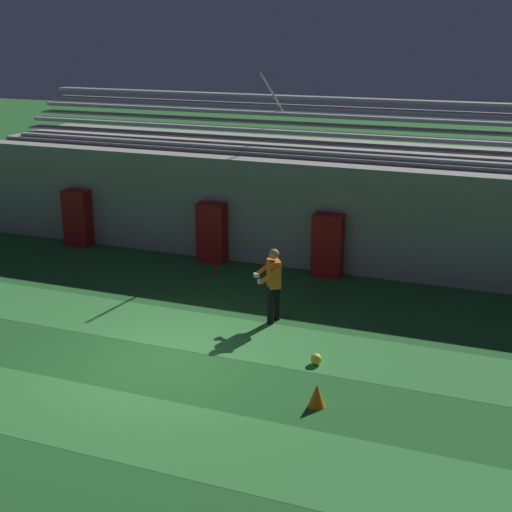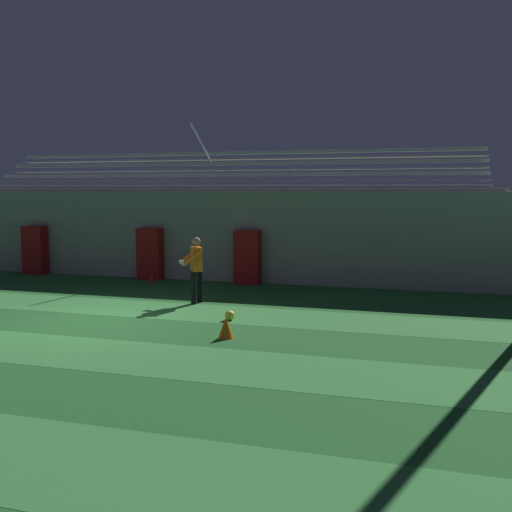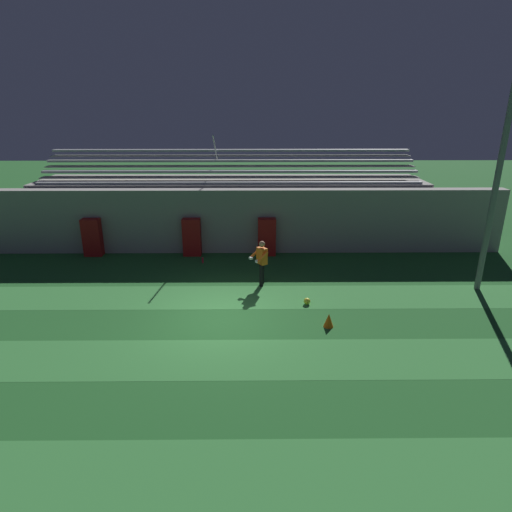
{
  "view_description": "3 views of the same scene",
  "coord_description": "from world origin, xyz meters",
  "px_view_note": "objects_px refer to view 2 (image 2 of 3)",
  "views": [
    {
      "loc": [
        6.12,
        -10.94,
        6.23
      ],
      "look_at": [
        0.88,
        2.74,
        1.43
      ],
      "focal_mm": 50.0,
      "sensor_mm": 36.0,
      "label": 1
    },
    {
      "loc": [
        7.06,
        -11.16,
        2.85
      ],
      "look_at": [
        3.26,
        1.43,
        1.39
      ],
      "focal_mm": 42.0,
      "sensor_mm": 36.0,
      "label": 2
    },
    {
      "loc": [
        0.99,
        -11.77,
        6.2
      ],
      "look_at": [
        1.12,
        2.19,
        1.27
      ],
      "focal_mm": 30.0,
      "sensor_mm": 36.0,
      "label": 3
    }
  ],
  "objects_px": {
    "padding_pillar_gate_left": "(150,254)",
    "padding_pillar_far_left": "(35,250)",
    "soccer_ball": "(230,315)",
    "water_bottle": "(152,281)",
    "padding_pillar_gate_right": "(247,257)",
    "goalkeeper": "(196,266)",
    "traffic_cone": "(226,327)"
  },
  "relations": [
    {
      "from": "padding_pillar_gate_left",
      "to": "padding_pillar_far_left",
      "type": "height_order",
      "value": "same"
    },
    {
      "from": "soccer_ball",
      "to": "water_bottle",
      "type": "distance_m",
      "value": 5.54
    },
    {
      "from": "padding_pillar_gate_left",
      "to": "padding_pillar_gate_right",
      "type": "relative_size",
      "value": 1.0
    },
    {
      "from": "goalkeeper",
      "to": "water_bottle",
      "type": "relative_size",
      "value": 6.96
    },
    {
      "from": "goalkeeper",
      "to": "soccer_ball",
      "type": "xyz_separation_m",
      "value": [
        1.47,
        -1.64,
        -0.84
      ]
    },
    {
      "from": "padding_pillar_gate_left",
      "to": "traffic_cone",
      "type": "height_order",
      "value": "padding_pillar_gate_left"
    },
    {
      "from": "padding_pillar_gate_left",
      "to": "soccer_ball",
      "type": "height_order",
      "value": "padding_pillar_gate_left"
    },
    {
      "from": "padding_pillar_gate_left",
      "to": "padding_pillar_gate_right",
      "type": "height_order",
      "value": "same"
    },
    {
      "from": "traffic_cone",
      "to": "padding_pillar_gate_right",
      "type": "bearing_deg",
      "value": 104.05
    },
    {
      "from": "padding_pillar_gate_left",
      "to": "goalkeeper",
      "type": "height_order",
      "value": "goalkeeper"
    },
    {
      "from": "soccer_ball",
      "to": "padding_pillar_gate_right",
      "type": "bearing_deg",
      "value": 103.24
    },
    {
      "from": "padding_pillar_far_left",
      "to": "goalkeeper",
      "type": "distance_m",
      "value": 7.97
    },
    {
      "from": "padding_pillar_gate_left",
      "to": "padding_pillar_far_left",
      "type": "xyz_separation_m",
      "value": [
        -4.3,
        0.0,
        0.0
      ]
    },
    {
      "from": "traffic_cone",
      "to": "goalkeeper",
      "type": "bearing_deg",
      "value": 121.35
    },
    {
      "from": "soccer_ball",
      "to": "traffic_cone",
      "type": "xyz_separation_m",
      "value": [
        0.45,
        -1.51,
        0.1
      ]
    },
    {
      "from": "padding_pillar_gate_right",
      "to": "traffic_cone",
      "type": "height_order",
      "value": "padding_pillar_gate_right"
    },
    {
      "from": "traffic_cone",
      "to": "water_bottle",
      "type": "xyz_separation_m",
      "value": [
        -4.32,
        5.49,
        -0.09
      ]
    },
    {
      "from": "padding_pillar_far_left",
      "to": "soccer_ball",
      "type": "distance_m",
      "value": 10.05
    },
    {
      "from": "padding_pillar_gate_right",
      "to": "soccer_ball",
      "type": "xyz_separation_m",
      "value": [
        1.17,
        -4.97,
        -0.71
      ]
    },
    {
      "from": "padding_pillar_gate_right",
      "to": "traffic_cone",
      "type": "relative_size",
      "value": 3.89
    },
    {
      "from": "padding_pillar_gate_left",
      "to": "traffic_cone",
      "type": "relative_size",
      "value": 3.89
    },
    {
      "from": "padding_pillar_far_left",
      "to": "padding_pillar_gate_right",
      "type": "bearing_deg",
      "value": 0.0
    },
    {
      "from": "padding_pillar_gate_right",
      "to": "goalkeeper",
      "type": "bearing_deg",
      "value": -95.15
    },
    {
      "from": "padding_pillar_far_left",
      "to": "traffic_cone",
      "type": "distance_m",
      "value": 11.24
    },
    {
      "from": "padding_pillar_gate_left",
      "to": "goalkeeper",
      "type": "xyz_separation_m",
      "value": [
        2.95,
        -3.33,
        0.14
      ]
    },
    {
      "from": "goalkeeper",
      "to": "soccer_ball",
      "type": "distance_m",
      "value": 2.36
    },
    {
      "from": "traffic_cone",
      "to": "water_bottle",
      "type": "bearing_deg",
      "value": 128.22
    },
    {
      "from": "padding_pillar_gate_left",
      "to": "water_bottle",
      "type": "height_order",
      "value": "padding_pillar_gate_left"
    },
    {
      "from": "padding_pillar_gate_left",
      "to": "water_bottle",
      "type": "bearing_deg",
      "value": -61.25
    },
    {
      "from": "soccer_ball",
      "to": "water_bottle",
      "type": "height_order",
      "value": "water_bottle"
    },
    {
      "from": "padding_pillar_gate_right",
      "to": "soccer_ball",
      "type": "height_order",
      "value": "padding_pillar_gate_right"
    },
    {
      "from": "padding_pillar_gate_right",
      "to": "water_bottle",
      "type": "bearing_deg",
      "value": -159.75
    }
  ]
}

